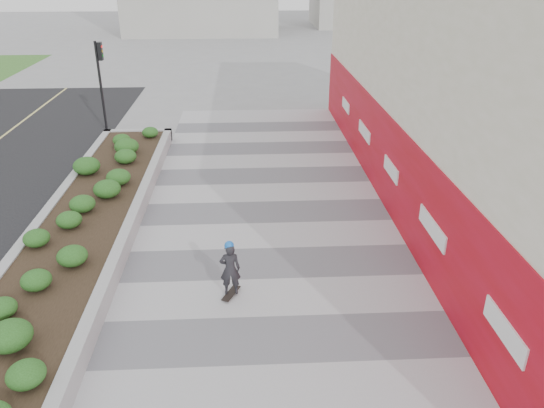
% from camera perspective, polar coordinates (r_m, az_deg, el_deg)
% --- Properties ---
extents(ground, '(160.00, 160.00, 0.00)m').
position_cam_1_polar(ground, '(10.69, 1.56, -20.43)').
color(ground, gray).
rests_on(ground, ground).
extents(walkway, '(8.00, 36.00, 0.01)m').
position_cam_1_polar(walkway, '(12.96, 0.51, -10.94)').
color(walkway, '#A8A8AD').
rests_on(walkway, ground).
extents(building, '(6.04, 24.08, 8.00)m').
position_cam_1_polar(building, '(18.50, 21.94, 11.93)').
color(building, beige).
rests_on(building, ground).
extents(planter, '(3.00, 18.00, 0.90)m').
position_cam_1_polar(planter, '(16.87, -19.37, -1.75)').
color(planter, '#9E9EA0').
rests_on(planter, ground).
extents(traffic_signal_near, '(0.33, 0.28, 4.20)m').
position_cam_1_polar(traffic_signal_near, '(26.27, -17.94, 13.22)').
color(traffic_signal_near, black).
rests_on(traffic_signal_near, ground).
extents(manhole_cover, '(0.44, 0.44, 0.01)m').
position_cam_1_polar(manhole_cover, '(13.00, 2.75, -10.86)').
color(manhole_cover, '#595654').
rests_on(manhole_cover, ground).
extents(skateboarder, '(0.52, 0.74, 1.53)m').
position_cam_1_polar(skateboarder, '(12.95, -4.53, -6.95)').
color(skateboarder, beige).
rests_on(skateboarder, ground).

